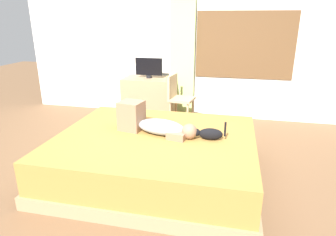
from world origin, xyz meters
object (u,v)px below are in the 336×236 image
at_px(tv_monitor, 149,68).
at_px(chair_by_desk, 178,96).
at_px(cup, 169,78).
at_px(desk, 150,98).
at_px(bed, 156,156).
at_px(person_lying, 153,123).
at_px(cat, 209,134).

xyz_separation_m(tv_monitor, chair_by_desk, (0.57, -0.27, -0.41)).
xyz_separation_m(tv_monitor, cup, (0.39, -0.15, -0.14)).
bearing_deg(cup, chair_by_desk, -33.20).
distance_m(desk, cup, 0.58).
xyz_separation_m(bed, chair_by_desk, (-0.08, 1.74, 0.26)).
distance_m(person_lying, desk, 2.03).
distance_m(person_lying, cup, 1.79).
distance_m(bed, desk, 2.11).
relative_size(desk, tv_monitor, 1.87).
xyz_separation_m(cup, chair_by_desk, (0.18, -0.12, -0.27)).
height_order(desk, chair_by_desk, chair_by_desk).
xyz_separation_m(bed, tv_monitor, (-0.65, 2.00, 0.68)).
bearing_deg(cat, person_lying, 174.55).
height_order(person_lying, cup, person_lying).
distance_m(person_lying, tv_monitor, 2.04).
bearing_deg(cat, cup, 114.94).
distance_m(cat, cup, 2.03).
height_order(cat, cup, cup).
xyz_separation_m(desk, tv_monitor, (-0.00, -0.00, 0.55)).
height_order(person_lying, cat, person_lying).
xyz_separation_m(cat, chair_by_desk, (-0.67, 1.71, -0.06)).
bearing_deg(chair_by_desk, cup, 146.80).
bearing_deg(cup, cat, -65.06).
bearing_deg(cat, bed, -178.02).
xyz_separation_m(cat, desk, (-1.24, 1.98, -0.20)).
distance_m(cat, desk, 2.35).
bearing_deg(desk, tv_monitor, -180.00).
relative_size(bed, tv_monitor, 4.69).
xyz_separation_m(person_lying, cup, (-0.21, 1.77, 0.17)).
xyz_separation_m(desk, chair_by_desk, (0.57, -0.27, 0.14)).
relative_size(person_lying, cup, 12.21).
height_order(bed, tv_monitor, tv_monitor).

